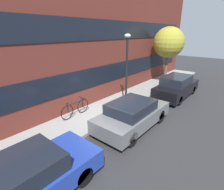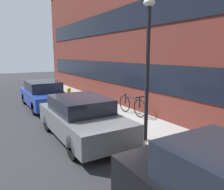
{
  "view_description": "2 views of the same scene",
  "coord_description": "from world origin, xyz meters",
  "px_view_note": "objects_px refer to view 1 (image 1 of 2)",
  "views": [
    {
      "loc": [
        -5.74,
        -4.94,
        4.22
      ],
      "look_at": [
        0.78,
        0.53,
        1.12
      ],
      "focal_mm": 28.0,
      "sensor_mm": 36.0,
      "label": 1
    },
    {
      "loc": [
        6.61,
        -3.67,
        2.65
      ],
      "look_at": [
        -0.12,
        0.35,
        1.2
      ],
      "focal_mm": 35.0,
      "sensor_mm": 36.0,
      "label": 2
    }
  ],
  "objects_px": {
    "lamp_post": "(127,63)",
    "bicycle": "(75,108)",
    "parked_car_black": "(176,87)",
    "parked_car_grey": "(132,114)",
    "parked_car_blue": "(24,181)",
    "street_tree": "(169,43)"
  },
  "relations": [
    {
      "from": "parked_car_grey",
      "to": "street_tree",
      "type": "height_order",
      "value": "street_tree"
    },
    {
      "from": "parked_car_blue",
      "to": "parked_car_grey",
      "type": "distance_m",
      "value": 4.92
    },
    {
      "from": "parked_car_grey",
      "to": "bicycle",
      "type": "xyz_separation_m",
      "value": [
        -1.07,
        2.75,
        -0.12
      ]
    },
    {
      "from": "street_tree",
      "to": "parked_car_grey",
      "type": "bearing_deg",
      "value": -166.52
    },
    {
      "from": "lamp_post",
      "to": "parked_car_blue",
      "type": "bearing_deg",
      "value": -167.46
    },
    {
      "from": "parked_car_blue",
      "to": "lamp_post",
      "type": "height_order",
      "value": "lamp_post"
    },
    {
      "from": "bicycle",
      "to": "street_tree",
      "type": "bearing_deg",
      "value": -8.27
    },
    {
      "from": "parked_car_blue",
      "to": "bicycle",
      "type": "xyz_separation_m",
      "value": [
        3.85,
        2.75,
        -0.11
      ]
    },
    {
      "from": "parked_car_blue",
      "to": "parked_car_grey",
      "type": "bearing_deg",
      "value": -0.0
    },
    {
      "from": "parked_car_black",
      "to": "parked_car_blue",
      "type": "bearing_deg",
      "value": 180.0
    },
    {
      "from": "parked_car_blue",
      "to": "lamp_post",
      "type": "xyz_separation_m",
      "value": [
        6.38,
        1.42,
        1.98
      ]
    },
    {
      "from": "street_tree",
      "to": "parked_car_black",
      "type": "bearing_deg",
      "value": -141.48
    },
    {
      "from": "lamp_post",
      "to": "bicycle",
      "type": "bearing_deg",
      "value": 152.26
    },
    {
      "from": "parked_car_grey",
      "to": "parked_car_black",
      "type": "height_order",
      "value": "parked_car_black"
    },
    {
      "from": "parked_car_grey",
      "to": "street_tree",
      "type": "relative_size",
      "value": 0.89
    },
    {
      "from": "bicycle",
      "to": "parked_car_black",
      "type": "bearing_deg",
      "value": -25.47
    },
    {
      "from": "parked_car_black",
      "to": "bicycle",
      "type": "height_order",
      "value": "parked_car_black"
    },
    {
      "from": "parked_car_blue",
      "to": "lamp_post",
      "type": "relative_size",
      "value": 1.02
    },
    {
      "from": "parked_car_black",
      "to": "parked_car_grey",
      "type": "bearing_deg",
      "value": 180.0
    },
    {
      "from": "bicycle",
      "to": "lamp_post",
      "type": "relative_size",
      "value": 0.45
    },
    {
      "from": "parked_car_black",
      "to": "bicycle",
      "type": "xyz_separation_m",
      "value": [
        -6.38,
        2.75,
        -0.17
      ]
    },
    {
      "from": "parked_car_grey",
      "to": "street_tree",
      "type": "distance_m",
      "value": 8.28
    }
  ]
}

